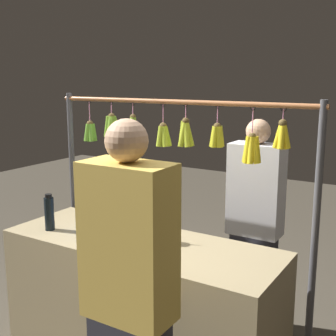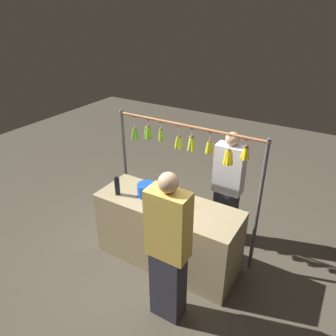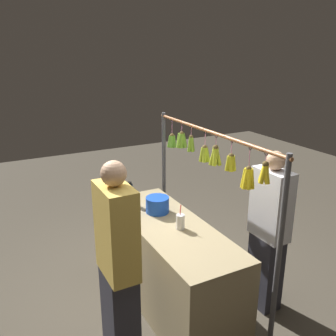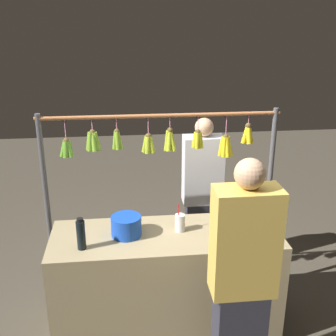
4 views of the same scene
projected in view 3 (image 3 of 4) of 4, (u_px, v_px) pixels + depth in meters
ground_plane at (170, 303)px, 3.73m from camera, size 12.00×12.00×0.00m
market_counter at (170, 265)px, 3.59m from camera, size 1.79×0.65×0.88m
display_rack at (210, 175)px, 3.52m from camera, size 1.99×0.13×1.76m
water_bottle at (130, 193)px, 3.89m from camera, size 0.06×0.06×0.25m
blue_bucket at (157, 205)px, 3.70m from camera, size 0.23×0.23×0.16m
drink_cup at (180, 222)px, 3.36m from camera, size 0.08×0.08×0.23m
vendor_person at (268, 234)px, 3.48m from camera, size 0.38×0.21×1.60m
customer_person at (118, 269)px, 2.81m from camera, size 0.41×0.22×1.72m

